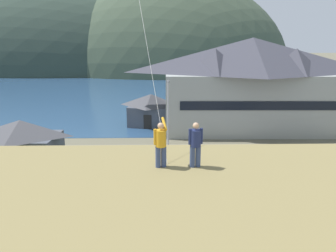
{
  "coord_description": "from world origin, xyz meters",
  "views": [
    {
      "loc": [
        -1.21,
        -20.26,
        11.89
      ],
      "look_at": [
        -0.58,
        9.0,
        3.97
      ],
      "focal_mm": 33.88,
      "sensor_mm": 36.0,
      "label": 1
    }
  ],
  "objects_px": {
    "moored_boat_outer_mooring": "(185,104)",
    "person_kite_flyer": "(161,143)",
    "parked_car_front_row_red": "(170,162)",
    "parked_car_mid_row_near": "(105,162)",
    "wharf_dock": "(167,109)",
    "parked_car_lone_by_shed": "(37,194)",
    "harbor_lodge": "(251,82)",
    "parking_light_pole": "(168,115)",
    "storage_shed_near_lot": "(23,149)",
    "parked_car_mid_row_center": "(134,193)",
    "parked_car_mid_row_far": "(273,164)",
    "storage_shed_waterside": "(151,109)",
    "moored_boat_wharfside": "(146,112)",
    "person_companion": "(196,143)",
    "parked_car_corner_spot": "(200,200)"
  },
  "relations": [
    {
      "from": "parked_car_mid_row_center",
      "to": "parking_light_pole",
      "type": "relative_size",
      "value": 0.53
    },
    {
      "from": "parked_car_mid_row_near",
      "to": "person_kite_flyer",
      "type": "height_order",
      "value": "person_kite_flyer"
    },
    {
      "from": "storage_shed_near_lot",
      "to": "parked_car_lone_by_shed",
      "type": "distance_m",
      "value": 5.94
    },
    {
      "from": "storage_shed_near_lot",
      "to": "parked_car_mid_row_near",
      "type": "xyz_separation_m",
      "value": [
        6.8,
        1.27,
        -1.73
      ]
    },
    {
      "from": "parked_car_front_row_red",
      "to": "parked_car_mid_row_near",
      "type": "bearing_deg",
      "value": 178.33
    },
    {
      "from": "parked_car_mid_row_center",
      "to": "parked_car_mid_row_far",
      "type": "xyz_separation_m",
      "value": [
        12.13,
        5.37,
        0.0
      ]
    },
    {
      "from": "storage_shed_waterside",
      "to": "moored_boat_wharfside",
      "type": "distance_m",
      "value": 6.09
    },
    {
      "from": "parked_car_mid_row_far",
      "to": "parked_car_lone_by_shed",
      "type": "distance_m",
      "value": 19.97
    },
    {
      "from": "storage_shed_near_lot",
      "to": "parked_car_corner_spot",
      "type": "xyz_separation_m",
      "value": [
        14.7,
        -6.16,
        -1.73
      ]
    },
    {
      "from": "storage_shed_waterside",
      "to": "parked_car_lone_by_shed",
      "type": "relative_size",
      "value": 1.68
    },
    {
      "from": "storage_shed_waterside",
      "to": "person_kite_flyer",
      "type": "xyz_separation_m",
      "value": [
        1.45,
        -33.35,
        5.82
      ]
    },
    {
      "from": "wharf_dock",
      "to": "parked_car_lone_by_shed",
      "type": "xyz_separation_m",
      "value": [
        -10.19,
        -32.45,
        0.71
      ]
    },
    {
      "from": "parked_car_lone_by_shed",
      "to": "person_kite_flyer",
      "type": "relative_size",
      "value": 2.33
    },
    {
      "from": "moored_boat_outer_mooring",
      "to": "parked_car_front_row_red",
      "type": "relative_size",
      "value": 1.41
    },
    {
      "from": "parked_car_front_row_red",
      "to": "parked_car_mid_row_center",
      "type": "xyz_separation_m",
      "value": [
        -2.83,
        -6.11,
        0.0
      ]
    },
    {
      "from": "storage_shed_near_lot",
      "to": "moored_boat_wharfside",
      "type": "distance_m",
      "value": 26.08
    },
    {
      "from": "parking_light_pole",
      "to": "person_kite_flyer",
      "type": "distance_m",
      "value": 19.85
    },
    {
      "from": "parked_car_mid_row_center",
      "to": "moored_boat_wharfside",
      "type": "bearing_deg",
      "value": 91.01
    },
    {
      "from": "moored_boat_outer_mooring",
      "to": "person_companion",
      "type": "xyz_separation_m",
      "value": [
        -3.01,
        -45.32,
        7.44
      ]
    },
    {
      "from": "parking_light_pole",
      "to": "parked_car_mid_row_center",
      "type": "bearing_deg",
      "value": -105.55
    },
    {
      "from": "moored_boat_outer_mooring",
      "to": "parked_car_lone_by_shed",
      "type": "bearing_deg",
      "value": -110.82
    },
    {
      "from": "parked_car_lone_by_shed",
      "to": "parked_car_mid_row_center",
      "type": "bearing_deg",
      "value": -0.73
    },
    {
      "from": "storage_shed_near_lot",
      "to": "harbor_lodge",
      "type": "bearing_deg",
      "value": 33.79
    },
    {
      "from": "parked_car_mid_row_center",
      "to": "storage_shed_waterside",
      "type": "bearing_deg",
      "value": 88.65
    },
    {
      "from": "parked_car_front_row_red",
      "to": "moored_boat_outer_mooring",
      "type": "bearing_deg",
      "value": 83.23
    },
    {
      "from": "harbor_lodge",
      "to": "parking_light_pole",
      "type": "xyz_separation_m",
      "value": [
        -11.34,
        -11.41,
        -1.89
      ]
    },
    {
      "from": "wharf_dock",
      "to": "parked_car_front_row_red",
      "type": "relative_size",
      "value": 2.55
    },
    {
      "from": "wharf_dock",
      "to": "moored_boat_outer_mooring",
      "type": "xyz_separation_m",
      "value": [
        3.25,
        2.89,
        0.37
      ]
    },
    {
      "from": "wharf_dock",
      "to": "moored_boat_wharfside",
      "type": "distance_m",
      "value": 4.88
    },
    {
      "from": "moored_boat_outer_mooring",
      "to": "parked_car_front_row_red",
      "type": "bearing_deg",
      "value": -96.77
    },
    {
      "from": "parked_car_mid_row_near",
      "to": "harbor_lodge",
      "type": "bearing_deg",
      "value": 40.7
    },
    {
      "from": "wharf_dock",
      "to": "parking_light_pole",
      "type": "height_order",
      "value": "parking_light_pole"
    },
    {
      "from": "moored_boat_outer_mooring",
      "to": "person_kite_flyer",
      "type": "xyz_separation_m",
      "value": [
        -4.31,
        -45.3,
        7.45
      ]
    },
    {
      "from": "storage_shed_near_lot",
      "to": "moored_boat_outer_mooring",
      "type": "height_order",
      "value": "storage_shed_near_lot"
    },
    {
      "from": "wharf_dock",
      "to": "parked_car_mid_row_far",
      "type": "xyz_separation_m",
      "value": [
        9.07,
        -27.18,
        0.71
      ]
    },
    {
      "from": "moored_boat_wharfside",
      "to": "person_companion",
      "type": "distance_m",
      "value": 40.01
    },
    {
      "from": "parking_light_pole",
      "to": "parked_car_mid_row_far",
      "type": "bearing_deg",
      "value": -24.42
    },
    {
      "from": "parked_car_corner_spot",
      "to": "parked_car_lone_by_shed",
      "type": "distance_m",
      "value": 11.93
    },
    {
      "from": "wharf_dock",
      "to": "parked_car_lone_by_shed",
      "type": "relative_size",
      "value": 2.47
    },
    {
      "from": "parked_car_mid_row_center",
      "to": "parked_car_lone_by_shed",
      "type": "height_order",
      "value": "same"
    },
    {
      "from": "parked_car_front_row_red",
      "to": "storage_shed_near_lot",
      "type": "bearing_deg",
      "value": -175.1
    },
    {
      "from": "moored_boat_outer_mooring",
      "to": "person_kite_flyer",
      "type": "distance_m",
      "value": 46.11
    },
    {
      "from": "parked_car_mid_row_far",
      "to": "person_kite_flyer",
      "type": "relative_size",
      "value": 2.34
    },
    {
      "from": "storage_shed_waterside",
      "to": "parked_car_mid_row_near",
      "type": "distance_m",
      "value": 17.63
    },
    {
      "from": "harbor_lodge",
      "to": "parked_car_front_row_red",
      "type": "bearing_deg",
      "value": -126.81
    },
    {
      "from": "parked_car_front_row_red",
      "to": "person_companion",
      "type": "distance_m",
      "value": 17.51
    },
    {
      "from": "parked_car_mid_row_center",
      "to": "parked_car_mid_row_far",
      "type": "height_order",
      "value": "same"
    },
    {
      "from": "storage_shed_waterside",
      "to": "moored_boat_outer_mooring",
      "type": "relative_size",
      "value": 1.23
    },
    {
      "from": "parked_car_mid_row_center",
      "to": "parked_car_corner_spot",
      "type": "xyz_separation_m",
      "value": [
        4.74,
        -1.14,
        0.0
      ]
    },
    {
      "from": "storage_shed_waterside",
      "to": "parking_light_pole",
      "type": "bearing_deg",
      "value": -81.23
    }
  ]
}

